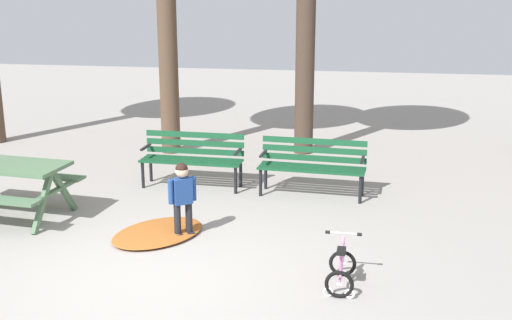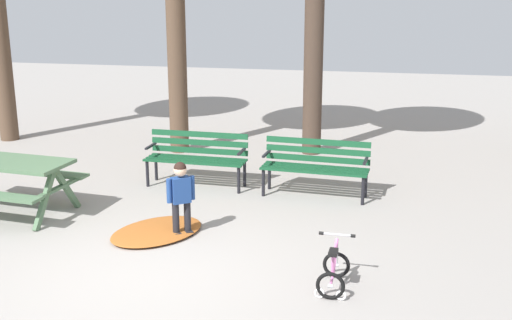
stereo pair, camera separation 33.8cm
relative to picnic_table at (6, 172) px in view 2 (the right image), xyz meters
The scene contains 7 objects.
ground 3.10m from the picnic_table, 31.04° to the right, with size 36.00×36.00×0.00m, color gray.
picnic_table is the anchor object (origin of this frame).
park_bench_far_left 2.84m from the picnic_table, 39.21° to the left, with size 1.61×0.49×0.85m.
park_bench_left 4.44m from the picnic_table, 22.34° to the left, with size 1.63×0.56×0.85m.
child_standing 2.66m from the picnic_table, ahead, with size 0.31×0.28×0.98m.
kids_bicycle 4.90m from the picnic_table, 16.37° to the right, with size 0.39×0.57×0.54m.
leaf_pile 2.40m from the picnic_table, ahead, with size 1.29×0.90×0.07m, color #9E5623.
Camera 2 is at (2.59, -6.01, 3.09)m, focal length 44.89 mm.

